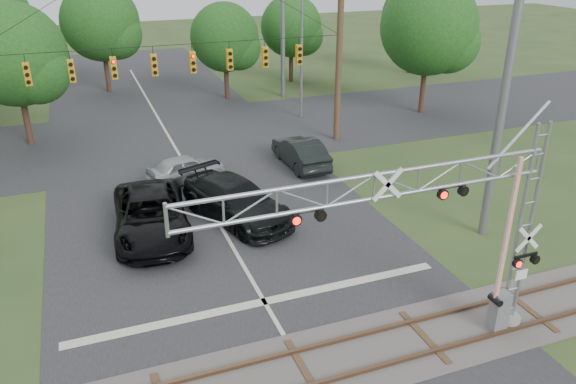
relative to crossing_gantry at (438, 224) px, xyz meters
name	(u,v)px	position (x,y,z in m)	size (l,w,h in m)	color
road_main	(229,241)	(-3.72, 8.35, -4.16)	(14.00, 90.00, 0.02)	#242426
road_cross	(169,137)	(-3.72, 22.35, -4.16)	(90.00, 12.00, 0.02)	#242426
railroad_track	(304,369)	(-3.72, 0.35, -4.14)	(90.00, 3.20, 0.17)	#534D47
crossing_gantry	(438,224)	(0.00, 0.00, 0.00)	(10.79, 0.85, 6.66)	gray
traffic_signal_span	(189,56)	(-2.87, 18.35, 1.48)	(19.34, 0.36, 11.50)	slate
pickup_black	(151,215)	(-6.52, 10.08, -3.30)	(2.90, 6.30, 1.75)	black
car_dark	(236,200)	(-2.86, 10.21, -3.30)	(2.44, 5.99, 1.74)	black
sedan_silver	(186,168)	(-4.04, 15.22, -3.50)	(1.59, 3.96, 1.35)	#989C9F
suv_dark	(300,152)	(2.12, 15.11, -3.39)	(1.65, 4.73, 1.56)	black
streetlight	(299,50)	(5.38, 23.51, 0.37)	(2.17, 0.23, 8.13)	slate
utility_poles	(205,39)	(-1.35, 21.22, 1.83)	(26.47, 30.15, 12.80)	#3E291D
treeline	(121,28)	(-5.13, 31.07, 1.32)	(56.25, 24.93, 9.96)	#3D261B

